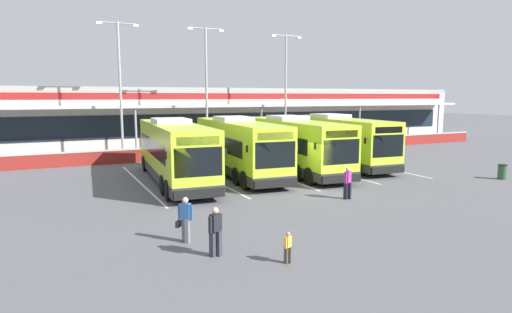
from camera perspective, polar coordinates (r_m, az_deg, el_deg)
ground_plane at (r=24.15m, az=7.86°, el=-4.34°), size 200.00×200.00×0.00m
terminal_building at (r=48.40m, az=-9.97°, el=5.34°), size 70.00×13.00×6.00m
red_barrier_wall at (r=36.85m, az=-4.64°, el=0.82°), size 60.00×0.40×1.10m
coach_bus_leftmost at (r=26.22m, az=-10.73°, el=0.53°), size 3.66×12.31×3.78m
coach_bus_left_centre at (r=28.27m, az=-2.37°, el=1.19°), size 3.66×12.31×3.78m
coach_bus_centre at (r=29.61m, az=4.95°, el=1.47°), size 3.66×12.31×3.78m
coach_bus_right_centre at (r=32.96m, az=10.57°, el=2.03°), size 3.66×12.31×3.78m
bay_stripe_far_west at (r=26.57m, az=-15.02°, el=-3.40°), size 0.14×13.00×0.01m
bay_stripe_west at (r=27.62m, az=-6.43°, el=-2.75°), size 0.14×13.00×0.01m
bay_stripe_mid_west at (r=29.24m, az=1.37°, el=-2.11°), size 0.14×13.00×0.01m
bay_stripe_centre at (r=31.35m, az=8.23°, el=-1.51°), size 0.14×13.00×0.01m
bay_stripe_mid_east at (r=33.84m, az=14.15°, el=-0.97°), size 0.14×13.00×0.01m
pedestrian_with_handbag at (r=15.49m, az=-9.35°, el=-8.07°), size 0.58×0.56×1.62m
pedestrian_in_dark_coat at (r=22.03m, az=12.03°, el=-3.31°), size 0.52×0.34×1.62m
pedestrian_child at (r=13.54m, az=4.25°, el=-11.76°), size 0.32×0.22×1.00m
pedestrian_near_bin at (r=14.02m, az=-5.38°, el=-9.65°), size 0.52×0.34×1.62m
lamp_post_west at (r=36.77m, az=-17.54°, el=9.42°), size 3.24×0.28×11.00m
lamp_post_centre at (r=38.09m, az=-6.58°, el=9.67°), size 3.24×0.28×11.00m
lamp_post_east at (r=42.32m, az=3.94°, el=9.52°), size 3.24×0.28×11.00m
litter_bin at (r=30.85m, az=29.79°, el=-1.76°), size 0.54×0.54×0.93m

